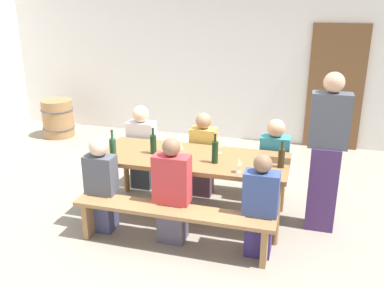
% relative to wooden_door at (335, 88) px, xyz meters
% --- Properties ---
extents(ground_plane, '(24.00, 24.00, 0.00)m').
position_rel_wooden_door_xyz_m(ground_plane, '(-1.65, -2.98, -1.05)').
color(ground_plane, gray).
extents(back_wall, '(14.00, 0.20, 3.20)m').
position_rel_wooden_door_xyz_m(back_wall, '(-1.65, 0.14, 0.55)').
color(back_wall, silver).
rests_on(back_wall, ground).
extents(wooden_door, '(0.90, 0.06, 2.10)m').
position_rel_wooden_door_xyz_m(wooden_door, '(0.00, 0.00, 0.00)').
color(wooden_door, brown).
rests_on(wooden_door, ground).
extents(tasting_table, '(2.20, 0.88, 0.75)m').
position_rel_wooden_door_xyz_m(tasting_table, '(-1.65, -2.98, -0.37)').
color(tasting_table, olive).
rests_on(tasting_table, ground).
extents(bench_near, '(2.10, 0.30, 0.45)m').
position_rel_wooden_door_xyz_m(bench_near, '(-1.65, -3.72, -0.69)').
color(bench_near, '#9E7247').
rests_on(bench_near, ground).
extents(bench_far, '(2.10, 0.30, 0.45)m').
position_rel_wooden_door_xyz_m(bench_far, '(-1.65, -2.24, -0.69)').
color(bench_far, '#9E7247').
rests_on(bench_far, ground).
extents(wine_bottle_0, '(0.07, 0.07, 0.33)m').
position_rel_wooden_door_xyz_m(wine_bottle_0, '(-1.35, -3.11, -0.17)').
color(wine_bottle_0, '#143319').
rests_on(wine_bottle_0, tasting_table).
extents(wine_bottle_1, '(0.07, 0.07, 0.29)m').
position_rel_wooden_door_xyz_m(wine_bottle_1, '(-0.64, -3.03, -0.19)').
color(wine_bottle_1, '#332814').
rests_on(wine_bottle_1, tasting_table).
extents(wine_bottle_2, '(0.08, 0.08, 0.35)m').
position_rel_wooden_door_xyz_m(wine_bottle_2, '(-2.47, -3.32, -0.17)').
color(wine_bottle_2, '#234C2D').
rests_on(wine_bottle_2, tasting_table).
extents(wine_bottle_3, '(0.07, 0.07, 0.31)m').
position_rel_wooden_door_xyz_m(wine_bottle_3, '(-2.11, -3.02, -0.18)').
color(wine_bottle_3, '#143319').
rests_on(wine_bottle_3, tasting_table).
extents(wine_glass_0, '(0.07, 0.07, 0.16)m').
position_rel_wooden_door_xyz_m(wine_glass_0, '(-1.05, -3.30, -0.18)').
color(wine_glass_0, silver).
rests_on(wine_glass_0, tasting_table).
extents(wine_glass_1, '(0.07, 0.07, 0.15)m').
position_rel_wooden_door_xyz_m(wine_glass_1, '(-1.79, -2.96, -0.19)').
color(wine_glass_1, silver).
rests_on(wine_glass_1, tasting_table).
extents(wine_glass_2, '(0.08, 0.08, 0.18)m').
position_rel_wooden_door_xyz_m(wine_glass_2, '(-1.37, -2.80, -0.17)').
color(wine_glass_2, silver).
rests_on(wine_glass_2, tasting_table).
extents(seated_guest_near_0, '(0.33, 0.24, 1.09)m').
position_rel_wooden_door_xyz_m(seated_guest_near_0, '(-2.51, -3.57, -0.52)').
color(seated_guest_near_0, '#424469').
rests_on(seated_guest_near_0, ground).
extents(seated_guest_near_1, '(0.38, 0.24, 1.15)m').
position_rel_wooden_door_xyz_m(seated_guest_near_1, '(-1.69, -3.57, -0.51)').
color(seated_guest_near_1, '#544C60').
rests_on(seated_guest_near_1, ground).
extents(seated_guest_near_2, '(0.34, 0.24, 1.07)m').
position_rel_wooden_door_xyz_m(seated_guest_near_2, '(-0.78, -3.57, -0.54)').
color(seated_guest_near_2, navy).
rests_on(seated_guest_near_2, ground).
extents(seated_guest_far_0, '(0.37, 0.24, 1.15)m').
position_rel_wooden_door_xyz_m(seated_guest_far_0, '(-2.51, -2.39, -0.50)').
color(seated_guest_far_0, '#333B42').
rests_on(seated_guest_far_0, ground).
extents(seated_guest_far_1, '(0.33, 0.24, 1.11)m').
position_rel_wooden_door_xyz_m(seated_guest_far_1, '(-1.66, -2.39, -0.51)').
color(seated_guest_far_1, '#553948').
rests_on(seated_guest_far_1, ground).
extents(seated_guest_far_2, '(0.35, 0.24, 1.10)m').
position_rel_wooden_door_xyz_m(seated_guest_far_2, '(-0.76, -2.39, -0.52)').
color(seated_guest_far_2, '#384570').
rests_on(seated_guest_far_2, ground).
extents(standing_host, '(0.41, 0.24, 1.77)m').
position_rel_wooden_door_xyz_m(standing_host, '(-0.18, -2.86, -0.19)').
color(standing_host, '#482C60').
rests_on(standing_host, ground).
extents(wine_barrel, '(0.60, 0.60, 0.69)m').
position_rel_wooden_door_xyz_m(wine_barrel, '(-4.90, -0.73, -0.70)').
color(wine_barrel, '#9E7247').
rests_on(wine_barrel, ground).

